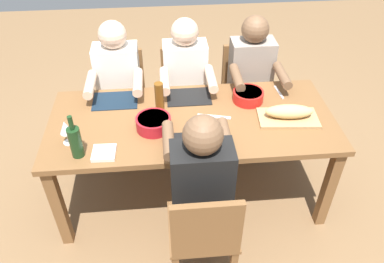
{
  "coord_description": "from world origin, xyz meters",
  "views": [
    {
      "loc": [
        0.19,
        2.05,
        2.3
      ],
      "look_at": [
        0.0,
        0.0,
        0.63
      ],
      "focal_mm": 35.64,
      "sensor_mm": 36.0,
      "label": 1
    }
  ],
  "objects_px": {
    "serving_bowl_pasta": "(153,122)",
    "napkin_stack": "(104,153)",
    "diner_near_center": "(186,81)",
    "diner_near_left": "(251,78)",
    "wine_bottle": "(75,141)",
    "wine_glass": "(65,128)",
    "bread_loaf": "(289,111)",
    "chair_far_center": "(204,233)",
    "chair_near_center": "(184,91)",
    "diner_near_right": "(119,84)",
    "chair_near_left": "(244,88)",
    "cutting_board": "(288,118)",
    "dining_table": "(192,128)",
    "diner_far_center": "(201,184)",
    "beer_bottle": "(159,97)",
    "serving_bowl_salad": "(248,95)",
    "chair_near_right": "(123,94)"
  },
  "relations": [
    {
      "from": "chair_near_center",
      "to": "diner_near_center",
      "type": "bearing_deg",
      "value": 90.0
    },
    {
      "from": "dining_table",
      "to": "chair_near_left",
      "type": "relative_size",
      "value": 2.28
    },
    {
      "from": "diner_near_center",
      "to": "serving_bowl_salad",
      "type": "xyz_separation_m",
      "value": [
        -0.42,
        0.38,
        0.09
      ]
    },
    {
      "from": "serving_bowl_pasta",
      "to": "napkin_stack",
      "type": "height_order",
      "value": "serving_bowl_pasta"
    },
    {
      "from": "wine_glass",
      "to": "dining_table",
      "type": "bearing_deg",
      "value": -167.46
    },
    {
      "from": "diner_near_right",
      "to": "cutting_board",
      "type": "bearing_deg",
      "value": 152.11
    },
    {
      "from": "serving_bowl_pasta",
      "to": "diner_far_center",
      "type": "bearing_deg",
      "value": 118.25
    },
    {
      "from": "chair_near_left",
      "to": "napkin_stack",
      "type": "height_order",
      "value": "chair_near_left"
    },
    {
      "from": "bread_loaf",
      "to": "wine_bottle",
      "type": "distance_m",
      "value": 1.38
    },
    {
      "from": "wine_bottle",
      "to": "chair_far_center",
      "type": "bearing_deg",
      "value": 148.01
    },
    {
      "from": "serving_bowl_pasta",
      "to": "wine_bottle",
      "type": "bearing_deg",
      "value": 25.65
    },
    {
      "from": "chair_near_left",
      "to": "beer_bottle",
      "type": "relative_size",
      "value": 3.86
    },
    {
      "from": "dining_table",
      "to": "diner_near_left",
      "type": "distance_m",
      "value": 0.77
    },
    {
      "from": "cutting_board",
      "to": "wine_glass",
      "type": "distance_m",
      "value": 1.44
    },
    {
      "from": "serving_bowl_salad",
      "to": "beer_bottle",
      "type": "height_order",
      "value": "beer_bottle"
    },
    {
      "from": "diner_near_right",
      "to": "serving_bowl_pasta",
      "type": "bearing_deg",
      "value": 113.19
    },
    {
      "from": "chair_far_center",
      "to": "diner_far_center",
      "type": "xyz_separation_m",
      "value": [
        -0.0,
        -0.18,
        0.21
      ]
    },
    {
      "from": "chair_near_right",
      "to": "chair_near_left",
      "type": "xyz_separation_m",
      "value": [
        -1.07,
        0.0,
        0.0
      ]
    },
    {
      "from": "chair_far_center",
      "to": "chair_near_right",
      "type": "bearing_deg",
      "value": -70.31
    },
    {
      "from": "chair_near_right",
      "to": "diner_near_center",
      "type": "distance_m",
      "value": 0.6
    },
    {
      "from": "diner_far_center",
      "to": "chair_near_left",
      "type": "xyz_separation_m",
      "value": [
        -0.53,
        -1.3,
        -0.21
      ]
    },
    {
      "from": "chair_near_center",
      "to": "napkin_stack",
      "type": "relative_size",
      "value": 6.07
    },
    {
      "from": "bread_loaf",
      "to": "chair_far_center",
      "type": "bearing_deg",
      "value": 46.53
    },
    {
      "from": "chair_near_left",
      "to": "wine_bottle",
      "type": "relative_size",
      "value": 2.93
    },
    {
      "from": "chair_near_center",
      "to": "serving_bowl_pasta",
      "type": "xyz_separation_m",
      "value": [
        0.26,
        0.82,
        0.31
      ]
    },
    {
      "from": "diner_near_right",
      "to": "chair_far_center",
      "type": "distance_m",
      "value": 1.43
    },
    {
      "from": "wine_bottle",
      "to": "dining_table",
      "type": "bearing_deg",
      "value": -157.4
    },
    {
      "from": "wine_glass",
      "to": "bread_loaf",
      "type": "bearing_deg",
      "value": -175.51
    },
    {
      "from": "chair_near_center",
      "to": "serving_bowl_pasta",
      "type": "bearing_deg",
      "value": 72.53
    },
    {
      "from": "serving_bowl_salad",
      "to": "napkin_stack",
      "type": "bearing_deg",
      "value": 26.43
    },
    {
      "from": "serving_bowl_pasta",
      "to": "bread_loaf",
      "type": "relative_size",
      "value": 0.72
    },
    {
      "from": "beer_bottle",
      "to": "napkin_stack",
      "type": "height_order",
      "value": "beer_bottle"
    },
    {
      "from": "chair_near_center",
      "to": "bread_loaf",
      "type": "relative_size",
      "value": 2.66
    },
    {
      "from": "chair_far_center",
      "to": "diner_near_left",
      "type": "bearing_deg",
      "value": -112.21
    },
    {
      "from": "chair_near_left",
      "to": "wine_bottle",
      "type": "xyz_separation_m",
      "value": [
        1.25,
        1.04,
        0.37
      ]
    },
    {
      "from": "wine_bottle",
      "to": "beer_bottle",
      "type": "relative_size",
      "value": 1.32
    },
    {
      "from": "diner_near_left",
      "to": "chair_near_center",
      "type": "bearing_deg",
      "value": -19.02
    },
    {
      "from": "chair_near_center",
      "to": "wine_bottle",
      "type": "xyz_separation_m",
      "value": [
        0.71,
        1.04,
        0.37
      ]
    },
    {
      "from": "diner_near_center",
      "to": "diner_near_left",
      "type": "distance_m",
      "value": 0.53
    },
    {
      "from": "chair_near_right",
      "to": "bread_loaf",
      "type": "relative_size",
      "value": 2.66
    },
    {
      "from": "diner_near_center",
      "to": "diner_near_left",
      "type": "height_order",
      "value": "same"
    },
    {
      "from": "serving_bowl_pasta",
      "to": "wine_glass",
      "type": "xyz_separation_m",
      "value": [
        0.53,
        0.1,
        0.07
      ]
    },
    {
      "from": "diner_near_center",
      "to": "cutting_board",
      "type": "height_order",
      "value": "diner_near_center"
    },
    {
      "from": "diner_near_right",
      "to": "wine_bottle",
      "type": "xyz_separation_m",
      "value": [
        0.18,
        0.86,
        0.15
      ]
    },
    {
      "from": "diner_near_right",
      "to": "chair_near_left",
      "type": "relative_size",
      "value": 1.41
    },
    {
      "from": "dining_table",
      "to": "diner_near_right",
      "type": "bearing_deg",
      "value": -46.45
    },
    {
      "from": "chair_near_right",
      "to": "serving_bowl_salad",
      "type": "height_order",
      "value": "chair_near_right"
    },
    {
      "from": "chair_near_center",
      "to": "diner_near_left",
      "type": "distance_m",
      "value": 0.6
    },
    {
      "from": "chair_near_center",
      "to": "serving_bowl_pasta",
      "type": "relative_size",
      "value": 3.7
    },
    {
      "from": "chair_near_center",
      "to": "beer_bottle",
      "type": "relative_size",
      "value": 3.86
    }
  ]
}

